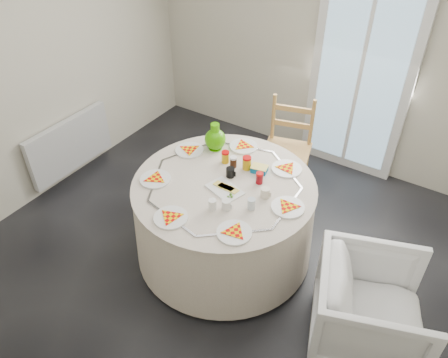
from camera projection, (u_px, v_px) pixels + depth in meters
The scene contains 14 objects.
floor at pixel (217, 260), 3.76m from camera, with size 4.00×4.00×0.00m, color black.
wall_back at pixel (328, 41), 4.28m from camera, with size 4.00×0.02×2.60m, color #BCB5A3.
wall_left at pixel (25, 66), 3.81m from camera, with size 0.02×4.00×2.60m, color #BCB5A3.
glass_door at pixel (361, 76), 4.23m from camera, with size 1.00×0.08×2.10m, color silver.
radiator at pixel (70, 145), 4.49m from camera, with size 0.07×1.00×0.55m, color silver.
table at pixel (224, 219), 3.62m from camera, with size 1.48×1.48×0.75m, color beige.
wooden_chair at pixel (287, 152), 4.23m from camera, with size 0.44×0.42×0.98m, color #AC693E, non-canonical shape.
armchair at pixel (372, 304), 2.95m from camera, with size 0.73×0.68×0.75m, color silver.
place_settings at pixel (224, 182), 3.38m from camera, with size 1.33×1.33×0.02m, color white, non-canonical shape.
jar_cluster at pixel (241, 165), 3.47m from camera, with size 0.42×0.21×0.12m, color #805B12, non-canonical shape.
butter_tub at pixel (259, 168), 3.49m from camera, with size 0.13×0.09×0.05m, color #06608F.
green_pitcher at pixel (215, 137), 3.70m from camera, with size 0.18×0.18×0.24m, color #399F02, non-canonical shape.
cheese_platter at pixel (225, 188), 3.32m from camera, with size 0.28×0.18×0.04m, color silver, non-canonical shape.
mugs_glasses at pixel (242, 186), 3.27m from camera, with size 0.52×0.52×0.10m, color #9F9F9F, non-canonical shape.
Camera 1 is at (1.42, -2.09, 2.87)m, focal length 35.00 mm.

